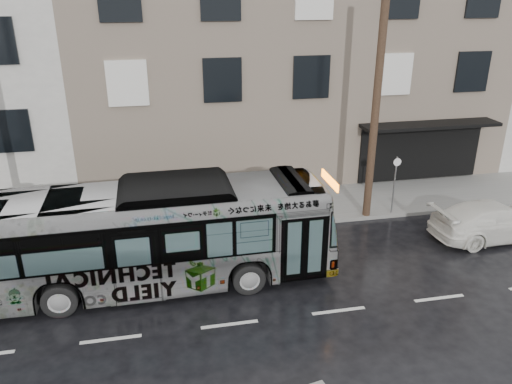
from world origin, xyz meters
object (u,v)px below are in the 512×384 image
utility_pole_front (376,105)px  white_sedan (494,220)px  sign_post (394,185)px  bus (140,237)px

utility_pole_front → white_sedan: (3.93, -2.53, -3.95)m
sign_post → white_sedan: bearing=-41.8°
utility_pole_front → bus: size_ratio=0.75×
bus → sign_post: bearing=-72.9°
utility_pole_front → bus: bearing=-160.2°
sign_post → white_sedan: sign_post is taller
white_sedan → utility_pole_front: bearing=54.6°
utility_pole_front → sign_post: bearing=0.0°
sign_post → bus: bus is taller
sign_post → white_sedan: size_ratio=0.50×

